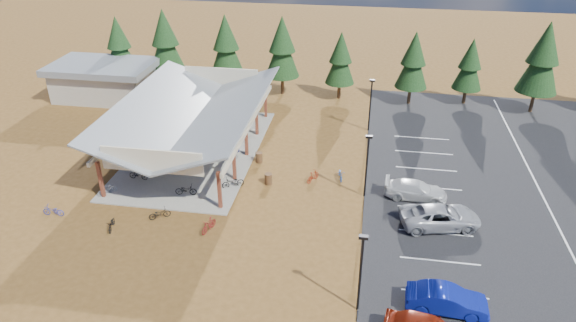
{
  "coord_description": "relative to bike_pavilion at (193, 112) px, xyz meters",
  "views": [
    {
      "loc": [
        4.59,
        -31.71,
        21.23
      ],
      "look_at": [
        -0.97,
        2.28,
        2.39
      ],
      "focal_mm": 32.0,
      "sensor_mm": 36.0,
      "label": 1
    }
  ],
  "objects": [
    {
      "name": "bike_4",
      "position": [
        1.53,
        -7.16,
        -3.29
      ],
      "size": [
        1.71,
        0.79,
        0.87
      ],
      "primitive_type": "imported",
      "rotation": [
        0.0,
        0.0,
        1.71
      ],
      "color": "black",
      "rests_on": "concrete_pad"
    },
    {
      "name": "pine_4",
      "position": [
        11.53,
        14.95,
        0.69
      ],
      "size": [
        3.18,
        3.18,
        7.4
      ],
      "color": "#382314",
      "rests_on": "ground"
    },
    {
      "name": "bike_pavilion",
      "position": [
        0.0,
        0.0,
        0.0
      ],
      "size": [
        11.65,
        19.4,
        4.97
      ],
      "color": "#612A1B",
      "rests_on": "concrete_pad"
    },
    {
      "name": "bike_15",
      "position": [
        10.85,
        -3.41,
        -3.36
      ],
      "size": [
        1.12,
        1.56,
        0.92
      ],
      "primitive_type": "imported",
      "rotation": [
        0.0,
        0.0,
        2.64
      ],
      "color": "maroon",
      "rests_on": "ground"
    },
    {
      "name": "bike_8",
      "position": [
        -2.14,
        -12.08,
        -3.43
      ],
      "size": [
        0.88,
        1.6,
        0.8
      ],
      "primitive_type": "imported",
      "rotation": [
        0.0,
        0.0,
        0.24
      ],
      "color": "black",
      "rests_on": "ground"
    },
    {
      "name": "concrete_pad",
      "position": [
        0.0,
        0.0,
        -3.77
      ],
      "size": [
        10.6,
        18.6,
        0.1
      ],
      "primitive_type": "cube",
      "color": "gray",
      "rests_on": "ground"
    },
    {
      "name": "asphalt_lot",
      "position": [
        28.5,
        -4.0,
        -3.8
      ],
      "size": [
        27.0,
        44.0,
        0.04
      ],
      "primitive_type": "cube",
      "color": "black",
      "rests_on": "ground"
    },
    {
      "name": "bike_0",
      "position": [
        -3.02,
        -5.54,
        -3.3
      ],
      "size": [
        1.64,
        0.7,
        0.84
      ],
      "primitive_type": "imported",
      "rotation": [
        0.0,
        0.0,
        1.48
      ],
      "color": "black",
      "rests_on": "concrete_pad"
    },
    {
      "name": "bike_7",
      "position": [
        1.95,
        7.8,
        -3.18
      ],
      "size": [
        1.85,
        0.67,
        1.09
      ],
      "primitive_type": "imported",
      "rotation": [
        0.0,
        0.0,
        1.66
      ],
      "color": "maroon",
      "rests_on": "concrete_pad"
    },
    {
      "name": "bike_1",
      "position": [
        -1.27,
        -2.6,
        -3.22
      ],
      "size": [
        1.75,
        0.83,
        1.01
      ],
      "primitive_type": "imported",
      "rotation": [
        0.0,
        0.0,
        1.35
      ],
      "color": "gray",
      "rests_on": "concrete_pad"
    },
    {
      "name": "car_3",
      "position": [
        18.81,
        -4.66,
        -3.11
      ],
      "size": [
        4.79,
        2.22,
        1.36
      ],
      "primitive_type": "imported",
      "rotation": [
        0.0,
        0.0,
        1.5
      ],
      "color": "silver",
      "rests_on": "asphalt_lot"
    },
    {
      "name": "pine_2",
      "position": [
        -1.16,
        15.21,
        1.5
      ],
      "size": [
        3.74,
        3.74,
        8.72
      ],
      "color": "#382314",
      "rests_on": "ground"
    },
    {
      "name": "lamp_post_2",
      "position": [
        15.0,
        7.0,
        -0.85
      ],
      "size": [
        0.5,
        0.25,
        5.14
      ],
      "color": "black",
      "rests_on": "ground"
    },
    {
      "name": "bike_11",
      "position": [
        4.57,
        -11.21,
        -3.33
      ],
      "size": [
        0.94,
        1.69,
        0.98
      ],
      "primitive_type": "imported",
      "rotation": [
        0.0,
        0.0,
        -0.32
      ],
      "color": "maroon",
      "rests_on": "ground"
    },
    {
      "name": "bike_3",
      "position": [
        -2.72,
        5.74,
        -3.18
      ],
      "size": [
        1.87,
        0.8,
        1.09
      ],
      "primitive_type": "imported",
      "rotation": [
        0.0,
        0.0,
        1.41
      ],
      "color": "#9C230E",
      "rests_on": "concrete_pad"
    },
    {
      "name": "bike_6",
      "position": [
        2.96,
        0.4,
        -3.22
      ],
      "size": [
        2.02,
        1.12,
        1.0
      ],
      "primitive_type": "imported",
      "rotation": [
        0.0,
        0.0,
        1.32
      ],
      "color": "navy",
      "rests_on": "concrete_pad"
    },
    {
      "name": "lamp_post_0",
      "position": [
        15.0,
        -17.0,
        -0.85
      ],
      "size": [
        0.5,
        0.25,
        5.14
      ],
      "color": "black",
      "rests_on": "ground"
    },
    {
      "name": "pine_6",
      "position": [
        25.03,
        15.57,
        0.53
      ],
      "size": [
        3.07,
        3.07,
        7.14
      ],
      "color": "#382314",
      "rests_on": "ground"
    },
    {
      "name": "bike_16",
      "position": [
        4.77,
        -5.39,
        -3.36
      ],
      "size": [
        1.86,
        1.39,
        0.93
      ],
      "primitive_type": "imported",
      "rotation": [
        0.0,
        0.0,
        5.21
      ],
      "color": "black",
      "rests_on": "ground"
    },
    {
      "name": "car_1",
      "position": [
        19.88,
        -16.29,
        -3.04
      ],
      "size": [
        4.56,
        1.77,
        1.48
      ],
      "primitive_type": "imported",
      "rotation": [
        0.0,
        0.0,
        1.52
      ],
      "color": "navy",
      "rests_on": "asphalt_lot"
    },
    {
      "name": "pine_7",
      "position": [
        31.6,
        14.29,
        1.96
      ],
      "size": [
        4.06,
        4.06,
        9.46
      ],
      "color": "#382314",
      "rests_on": "ground"
    },
    {
      "name": "pine_5",
      "position": [
        19.13,
        14.57,
        0.99
      ],
      "size": [
        3.38,
        3.38,
        7.88
      ],
      "color": "#382314",
      "rests_on": "ground"
    },
    {
      "name": "bike_12",
      "position": [
        0.66,
        -10.34,
        -3.42
      ],
      "size": [
        1.61,
        1.28,
        0.82
      ],
      "primitive_type": "imported",
      "rotation": [
        0.0,
        0.0,
        2.13
      ],
      "color": "black",
      "rests_on": "ground"
    },
    {
      "name": "pine_1",
      "position": [
        -8.15,
        15.08,
        1.73
      ],
      "size": [
        3.9,
        3.9,
        9.08
      ],
      "color": "#382314",
      "rests_on": "ground"
    },
    {
      "name": "lamp_post_1",
      "position": [
        15.0,
        -5.0,
        -0.85
      ],
      "size": [
        0.5,
        0.25,
        5.14
      ],
      "color": "black",
      "rests_on": "ground"
    },
    {
      "name": "bike_5",
      "position": [
        3.23,
        -1.19,
        -3.23
      ],
      "size": [
        1.7,
        0.67,
        0.99
      ],
      "primitive_type": "imported",
      "rotation": [
        0.0,
        0.0,
        1.69
      ],
      "color": "gray",
      "rests_on": "concrete_pad"
    },
    {
      "name": "pine_3",
      "position": [
        5.12,
        15.27,
        1.53
      ],
      "size": [
        3.76,
        3.76,
        8.76
      ],
      "color": "#382314",
      "rests_on": "ground"
    },
    {
      "name": "pine_0",
      "position": [
        -13.66,
        14.88,
        1.13
      ],
      "size": [
        3.48,
        3.48,
        8.12
      ],
      "color": "#382314",
      "rests_on": "ground"
    },
    {
      "name": "outbuilding",
      "position": [
        -14.0,
        11.0,
        -1.8
      ],
      "size": [
        11.0,
        7.0,
        3.9
      ],
      "color": "#ADA593",
      "rests_on": "ground"
    },
    {
      "name": "bike_2",
      "position": [
        -2.46,
        2.67,
        -3.27
      ],
      "size": [
        1.82,
        0.92,
        0.92
      ],
      "primitive_type": "imported",
      "rotation": [
        0.0,
        0.0,
        1.76
      ],
      "color": "navy",
      "rests_on": "concrete_pad"
    },
    {
      "name": "trash_bin_1",
      "position": [
        5.9,
        -0.99,
        -3.37
      ],
      "size": [
        0.6,
        0.6,
        0.9
      ],
      "primitive_type": "cylinder",
      "color": "#50341C",
      "rests_on": "ground"
    },
    {
      "name": "bike_10",
      "position": [
        -7.02,
        -11.25,
        -3.41
      ],
      "size": [
        1.6,
        0.58,
        0.84
      ],
      "primitive_type": "imported",
      "rotation": [
        0.0,
        0.0,
        4.73
      ],
      "color": "#1D2A9A",
      "rests_on": "ground"
    },
    {
      "name": "bike_14",
      "position": [
        13.0,
        -2.68,
        -3.4
      ],
      "size": [
        0.85,
        1.67,
        0.84
      ],
      "primitive_type": "imported",
      "rotation": [
        0.0,
        0.0,
        0.19
      ],
      "color": "#1F4690",
      "rests_on": "ground"
    },
    {
      "name": "ground",
      "position": [
        10.0,
        -7.0,
        -3.82
      ],
      "size": [
        140.0,
        140.0,
        0.0
      ],
      "primitive_type": "plane",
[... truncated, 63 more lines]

